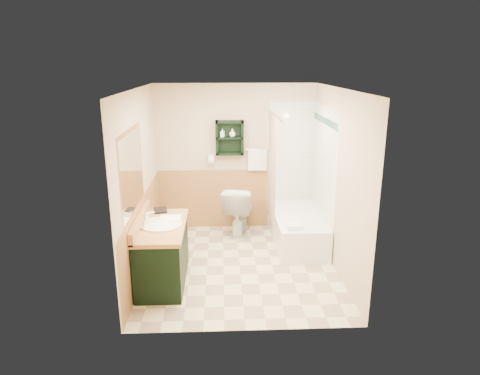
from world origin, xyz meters
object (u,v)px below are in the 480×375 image
wall_shelf (230,138)px  soap_bottle_b (232,134)px  vanity (163,253)px  soap_bottle_a (222,135)px  toilet (239,210)px  bathtub (297,229)px  hair_dryer (211,159)px  vanity_book (153,203)px

wall_shelf → soap_bottle_b: 0.08m
vanity → soap_bottle_b: size_ratio=9.28×
soap_bottle_a → toilet: bearing=-40.4°
vanity → bathtub: vanity is taller
vanity → soap_bottle_a: 2.30m
bathtub → wall_shelf: bearing=146.2°
bathtub → soap_bottle_b: soap_bottle_b is taller
soap_bottle_a → soap_bottle_b: (0.16, 0.00, 0.02)m
wall_shelf → soap_bottle_a: 0.12m
hair_dryer → vanity_book: 1.55m
toilet → vanity_book: vanity_book is taller
bathtub → soap_bottle_a: soap_bottle_a is taller
toilet → wall_shelf: bearing=-48.5°
wall_shelf → soap_bottle_a: (-0.11, -0.01, 0.05)m
bathtub → toilet: toilet is taller
wall_shelf → vanity_book: size_ratio=2.31×
bathtub → toilet: size_ratio=1.84×
vanity_book → soap_bottle_a: 1.74m
bathtub → vanity_book: vanity_book is taller
wall_shelf → toilet: (0.14, -0.22, -1.15)m
wall_shelf → soap_bottle_b: size_ratio=4.21×
vanity_book → soap_bottle_b: bearing=39.8°
toilet → vanity_book: (-1.20, -1.07, 0.49)m
vanity → vanity_book: size_ratio=5.10×
toilet → soap_bottle_a: bearing=-31.0°
vanity_book → toilet: bearing=32.3°
hair_dryer → soap_bottle_b: 0.54m
toilet → soap_bottle_a: size_ratio=6.10×
wall_shelf → toilet: bearing=-57.9°
hair_dryer → soap_bottle_a: size_ratio=1.80×
hair_dryer → soap_bottle_b: size_ratio=1.84×
wall_shelf → vanity_book: bearing=-129.4°
wall_shelf → toilet: wall_shelf is taller
bathtub → vanity_book: (-2.08, -0.60, 0.65)m
toilet → vanity_book: bearing=51.1°
soap_bottle_a → wall_shelf: bearing=2.5°
soap_bottle_a → hair_dryer: bearing=170.9°
vanity_book → soap_bottle_b: (1.10, 1.28, 0.73)m
vanity_book → soap_bottle_b: soap_bottle_b is taller
toilet → soap_bottle_b: (-0.09, 0.21, 1.22)m
vanity_book → soap_bottle_a: soap_bottle_a is taller
vanity → toilet: bearing=56.7°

